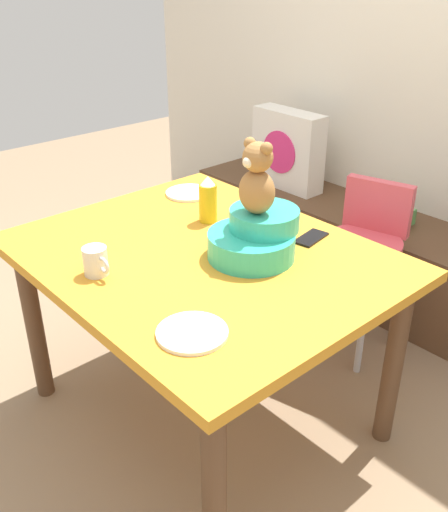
% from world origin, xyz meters
% --- Properties ---
extents(ground_plane, '(8.00, 8.00, 0.00)m').
position_xyz_m(ground_plane, '(0.00, 0.00, 0.00)').
color(ground_plane, '#8C7256').
extents(window_bench, '(2.60, 0.44, 0.46)m').
position_xyz_m(window_bench, '(0.00, 1.27, 0.23)').
color(window_bench, brown).
rests_on(window_bench, ground_plane).
extents(pillow_floral_left, '(0.44, 0.15, 0.44)m').
position_xyz_m(pillow_floral_left, '(-0.74, 1.25, 0.68)').
color(pillow_floral_left, white).
rests_on(pillow_floral_left, window_bench).
extents(book_stack, '(0.20, 0.14, 0.08)m').
position_xyz_m(book_stack, '(-0.04, 1.27, 0.50)').
color(book_stack, '#52904C').
rests_on(book_stack, window_bench).
extents(dining_table, '(1.29, 1.04, 0.74)m').
position_xyz_m(dining_table, '(0.00, 0.00, 0.64)').
color(dining_table, orange).
rests_on(dining_table, ground_plane).
extents(highchair, '(0.40, 0.51, 0.79)m').
position_xyz_m(highchair, '(0.11, 0.83, 0.52)').
color(highchair, '#D84C59').
rests_on(highchair, ground_plane).
extents(infant_seat_teal, '(0.30, 0.33, 0.16)m').
position_xyz_m(infant_seat_teal, '(0.14, 0.12, 0.81)').
color(infant_seat_teal, '#2EB599').
rests_on(infant_seat_teal, dining_table).
extents(teddy_bear, '(0.13, 0.12, 0.25)m').
position_xyz_m(teddy_bear, '(0.14, 0.12, 1.02)').
color(teddy_bear, '#A06E3A').
rests_on(teddy_bear, infant_seat_teal).
extents(ketchup_bottle, '(0.07, 0.07, 0.18)m').
position_xyz_m(ketchup_bottle, '(-0.19, 0.19, 0.83)').
color(ketchup_bottle, gold).
rests_on(ketchup_bottle, dining_table).
extents(coffee_mug, '(0.12, 0.08, 0.09)m').
position_xyz_m(coffee_mug, '(-0.11, -0.36, 0.79)').
color(coffee_mug, silver).
rests_on(coffee_mug, dining_table).
extents(dinner_plate_near, '(0.20, 0.20, 0.01)m').
position_xyz_m(dinner_plate_near, '(-0.46, 0.31, 0.75)').
color(dinner_plate_near, white).
rests_on(dinner_plate_near, dining_table).
extents(dinner_plate_far, '(0.20, 0.20, 0.01)m').
position_xyz_m(dinner_plate_far, '(0.36, -0.34, 0.75)').
color(dinner_plate_far, white).
rests_on(dinner_plate_far, dining_table).
extents(cell_phone, '(0.09, 0.15, 0.01)m').
position_xyz_m(cell_phone, '(0.18, 0.36, 0.74)').
color(cell_phone, black).
rests_on(cell_phone, dining_table).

